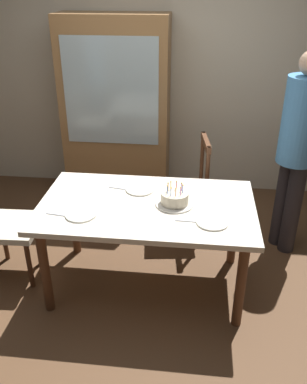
{
  "coord_description": "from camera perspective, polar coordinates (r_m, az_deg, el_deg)",
  "views": [
    {
      "loc": [
        0.34,
        -2.57,
        2.19
      ],
      "look_at": [
        0.05,
        0.0,
        0.83
      ],
      "focal_mm": 38.24,
      "sensor_mm": 36.0,
      "label": 1
    }
  ],
  "objects": [
    {
      "name": "back_wall",
      "position": [
        4.52,
        2.07,
        16.33
      ],
      "size": [
        6.4,
        0.1,
        2.6
      ],
      "primitive_type": "cube",
      "color": "beige",
      "rests_on": "ground"
    },
    {
      "name": "dining_table",
      "position": [
        3.02,
        -0.95,
        -3.14
      ],
      "size": [
        1.57,
        0.93,
        0.73
      ],
      "color": "silver",
      "rests_on": "ground"
    },
    {
      "name": "plate_far_side",
      "position": [
        3.16,
        -1.89,
        0.36
      ],
      "size": [
        0.22,
        0.22,
        0.01
      ],
      "primitive_type": "cylinder",
      "color": "silver",
      "rests_on": "dining_table"
    },
    {
      "name": "person_guest",
      "position": [
        3.54,
        19.51,
        6.23
      ],
      "size": [
        0.32,
        0.32,
        1.73
      ],
      "color": "#262328",
      "rests_on": "ground"
    },
    {
      "name": "chair_spindle_back",
      "position": [
        3.78,
        4.37,
        0.33
      ],
      "size": [
        0.49,
        0.49,
        0.95
      ],
      "color": "tan",
      "rests_on": "ground"
    },
    {
      "name": "fork_near_celebrant",
      "position": [
        2.91,
        -13.18,
        -3.09
      ],
      "size": [
        0.18,
        0.04,
        0.01
      ],
      "primitive_type": "cube",
      "rotation": [
        0.0,
        0.0,
        -0.15
      ],
      "color": "silver",
      "rests_on": "dining_table"
    },
    {
      "name": "birthday_cake",
      "position": [
        2.94,
        2.97,
        -0.97
      ],
      "size": [
        0.28,
        0.28,
        0.16
      ],
      "color": "silver",
      "rests_on": "dining_table"
    },
    {
      "name": "plate_near_guest",
      "position": [
        2.77,
        8.2,
        -4.17
      ],
      "size": [
        0.22,
        0.22,
        0.01
      ],
      "primitive_type": "cylinder",
      "color": "silver",
      "rests_on": "dining_table"
    },
    {
      "name": "fork_near_guest",
      "position": [
        2.77,
        4.89,
        -4.05
      ],
      "size": [
        0.18,
        0.02,
        0.01
      ],
      "primitive_type": "cube",
      "rotation": [
        0.0,
        0.0,
        -0.03
      ],
      "color": "silver",
      "rests_on": "dining_table"
    },
    {
      "name": "plate_near_celebrant",
      "position": [
        2.87,
        -10.06,
        -3.09
      ],
      "size": [
        0.22,
        0.22,
        0.01
      ],
      "primitive_type": "cylinder",
      "color": "silver",
      "rests_on": "dining_table"
    },
    {
      "name": "china_cabinet",
      "position": [
        4.39,
        -5.21,
        11.23
      ],
      "size": [
        1.1,
        0.45,
        1.9
      ],
      "color": "#9E7042",
      "rests_on": "ground"
    },
    {
      "name": "ground",
      "position": [
        3.39,
        -0.86,
        -12.53
      ],
      "size": [
        6.4,
        6.4,
        0.0
      ],
      "primitive_type": "plane",
      "color": "brown"
    },
    {
      "name": "fork_far_side",
      "position": [
        3.19,
        -4.72,
        0.51
      ],
      "size": [
        0.18,
        0.05,
        0.01
      ],
      "primitive_type": "cube",
      "rotation": [
        0.0,
        0.0,
        -0.2
      ],
      "color": "silver",
      "rests_on": "dining_table"
    }
  ]
}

